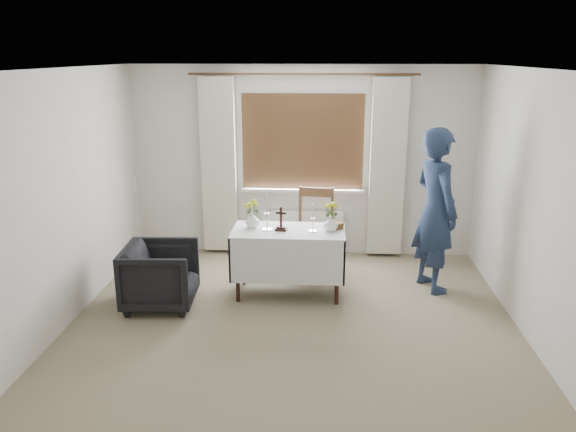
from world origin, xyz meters
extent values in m
plane|color=gray|center=(0.00, 0.00, 0.00)|extent=(5.00, 5.00, 0.00)
cube|color=white|center=(-0.09, 1.07, 0.38)|extent=(1.24, 0.64, 0.76)
imported|color=black|center=(-1.44, 0.69, 0.34)|extent=(0.80, 0.78, 0.69)
imported|color=navy|center=(1.54, 1.37, 0.93)|extent=(0.67, 0.80, 1.87)
cube|color=white|center=(0.00, 2.42, 0.30)|extent=(1.10, 0.10, 0.60)
imported|color=white|center=(-0.50, 1.14, 0.85)|extent=(0.16, 0.16, 0.17)
imported|color=white|center=(0.37, 1.07, 0.85)|extent=(0.19, 0.19, 0.17)
cylinder|color=brown|center=(0.43, 1.19, 0.80)|extent=(0.22, 0.22, 0.07)
camera|label=1|loc=(0.30, -4.79, 2.63)|focal=35.00mm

